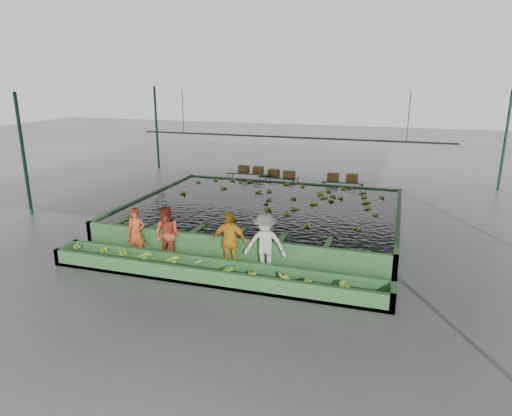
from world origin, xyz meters
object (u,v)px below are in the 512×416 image
(worker_b, at_px, (167,235))
(box_stack_left, at_px, (251,172))
(packing_table_right, at_px, (343,190))
(packing_table_mid, at_px, (279,185))
(box_stack_right, at_px, (342,180))
(flotation_tank, at_px, (264,215))
(box_stack_mid, at_px, (281,176))
(worker_d, at_px, (265,244))
(packing_table_left, at_px, (249,181))
(sorting_trough, at_px, (212,272))
(worker_a, at_px, (136,233))
(worker_c, at_px, (229,241))

(worker_b, relative_size, box_stack_left, 1.41)
(box_stack_left, bearing_deg, packing_table_right, -2.74)
(worker_b, bearing_deg, packing_table_right, 72.82)
(packing_table_mid, bearing_deg, box_stack_right, -0.07)
(flotation_tank, relative_size, box_stack_mid, 7.40)
(box_stack_right, bearing_deg, worker_b, -113.74)
(packing_table_right, xyz_separation_m, box_stack_right, (-0.05, 0.08, 0.44))
(worker_d, xyz_separation_m, box_stack_right, (1.00, 9.38, -0.05))
(packing_table_left, bearing_deg, packing_table_right, -1.56)
(box_stack_left, relative_size, box_stack_right, 0.89)
(sorting_trough, relative_size, packing_table_mid, 5.26)
(worker_a, relative_size, box_stack_mid, 1.22)
(worker_d, bearing_deg, packing_table_mid, 94.66)
(box_stack_mid, bearing_deg, box_stack_left, 177.55)
(packing_table_right, distance_m, box_stack_left, 4.64)
(box_stack_left, bearing_deg, worker_c, -75.47)
(worker_a, xyz_separation_m, packing_table_right, (5.27, 9.30, -0.38))
(box_stack_mid, bearing_deg, packing_table_mid, -144.25)
(packing_table_left, relative_size, packing_table_mid, 1.14)
(worker_a, bearing_deg, box_stack_mid, 67.47)
(worker_a, bearing_deg, packing_table_mid, 67.95)
(flotation_tank, distance_m, packing_table_mid, 5.13)
(worker_a, relative_size, packing_table_right, 0.84)
(worker_a, distance_m, packing_table_right, 10.69)
(worker_a, bearing_deg, packing_table_right, 51.32)
(flotation_tank, xyz_separation_m, box_stack_left, (-2.24, 5.22, 0.54))
(worker_b, bearing_deg, worker_a, -173.03)
(sorting_trough, distance_m, worker_c, 1.06)
(worker_d, height_order, packing_table_right, worker_d)
(worker_a, bearing_deg, worker_d, -9.14)
(worker_b, xyz_separation_m, packing_table_left, (-0.51, 9.43, -0.39))
(sorting_trough, xyz_separation_m, box_stack_mid, (-0.65, 10.25, 0.62))
(worker_b, bearing_deg, box_stack_right, 73.23)
(worker_b, height_order, worker_c, worker_c)
(box_stack_left, bearing_deg, flotation_tank, -66.75)
(worker_c, distance_m, box_stack_left, 9.83)
(flotation_tank, xyz_separation_m, worker_c, (0.22, -4.30, 0.46))
(flotation_tank, bearing_deg, packing_table_left, 114.33)
(packing_table_left, bearing_deg, box_stack_left, 51.14)
(flotation_tank, distance_m, worker_c, 4.33)
(sorting_trough, distance_m, box_stack_left, 10.59)
(worker_a, height_order, box_stack_right, worker_a)
(worker_a, bearing_deg, sorting_trough, -24.53)
(worker_d, bearing_deg, packing_table_left, 103.29)
(packing_table_left, xyz_separation_m, box_stack_left, (0.08, 0.09, 0.49))
(flotation_tank, xyz_separation_m, packing_table_left, (-2.32, 5.13, 0.04))
(worker_c, xyz_separation_m, worker_d, (1.10, 0.00, 0.03))
(flotation_tank, relative_size, worker_a, 6.09)
(packing_table_mid, distance_m, box_stack_mid, 0.45)
(packing_table_left, height_order, box_stack_mid, box_stack_mid)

